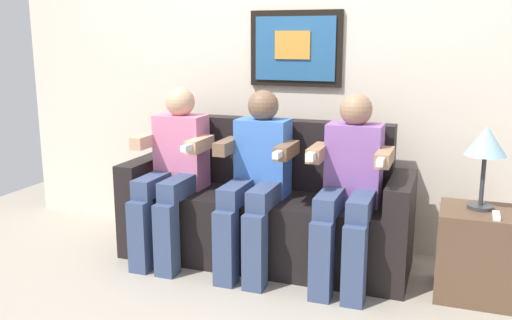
% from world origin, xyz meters
% --- Properties ---
extents(ground_plane, '(5.51, 5.51, 0.00)m').
position_xyz_m(ground_plane, '(0.00, 0.00, 0.00)').
color(ground_plane, '#9E9384').
extents(back_wall_assembly, '(4.24, 0.10, 2.60)m').
position_xyz_m(back_wall_assembly, '(0.00, 0.76, 1.30)').
color(back_wall_assembly, beige).
rests_on(back_wall_assembly, ground_plane).
extents(couch, '(1.84, 0.58, 0.90)m').
position_xyz_m(couch, '(0.00, 0.33, 0.31)').
color(couch, black).
rests_on(couch, ground_plane).
extents(person_on_left, '(0.46, 0.56, 1.11)m').
position_xyz_m(person_on_left, '(-0.57, 0.16, 0.61)').
color(person_on_left, pink).
rests_on(person_on_left, ground_plane).
extents(person_in_middle, '(0.46, 0.56, 1.11)m').
position_xyz_m(person_in_middle, '(0.00, 0.16, 0.61)').
color(person_in_middle, '#3F72CC').
rests_on(person_in_middle, ground_plane).
extents(person_on_right, '(0.46, 0.56, 1.11)m').
position_xyz_m(person_on_right, '(0.57, 0.16, 0.61)').
color(person_on_right, '#8C59A5').
rests_on(person_on_right, ground_plane).
extents(side_table_right, '(0.40, 0.40, 0.50)m').
position_xyz_m(side_table_right, '(1.27, 0.22, 0.25)').
color(side_table_right, brown).
rests_on(side_table_right, ground_plane).
extents(table_lamp, '(0.22, 0.22, 0.46)m').
position_xyz_m(table_lamp, '(1.28, 0.25, 0.86)').
color(table_lamp, '#333338').
rests_on(table_lamp, side_table_right).
extents(spare_remote_on_table, '(0.04, 0.13, 0.02)m').
position_xyz_m(spare_remote_on_table, '(1.35, 0.11, 0.51)').
color(spare_remote_on_table, white).
rests_on(spare_remote_on_table, side_table_right).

